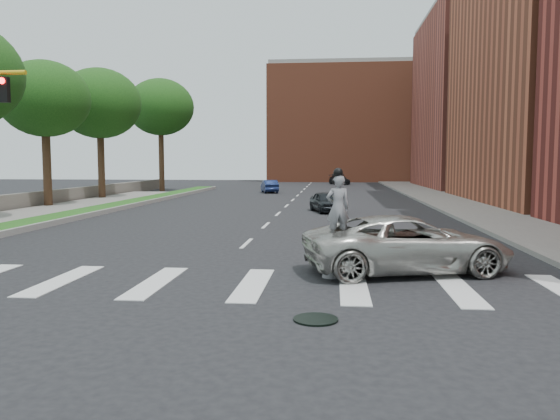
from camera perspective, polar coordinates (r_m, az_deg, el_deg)
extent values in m
plane|color=black|center=(13.47, -8.97, -8.55)|extent=(160.00, 160.00, 0.00)
cube|color=#1C4F16|center=(36.00, -18.74, -0.02)|extent=(2.00, 60.00, 0.25)
cube|color=gray|center=(35.58, -17.20, -0.01)|extent=(0.20, 60.00, 0.28)
cube|color=slate|center=(38.88, 19.24, 0.28)|extent=(5.00, 90.00, 0.18)
cube|color=#5F5951|center=(40.27, -24.73, 0.91)|extent=(0.50, 56.00, 1.10)
cylinder|color=black|center=(11.12, 3.75, -11.33)|extent=(0.90, 0.90, 0.04)
cube|color=#974438|center=(69.56, 21.52, 10.38)|extent=(16.00, 22.00, 20.00)
cube|color=#984A30|center=(90.89, 7.37, 8.73)|extent=(26.00, 14.00, 18.00)
cube|color=black|center=(18.62, -26.86, 11.15)|extent=(0.28, 0.18, 0.75)
cylinder|color=#FF0C0C|center=(18.56, -27.06, 11.93)|extent=(0.18, 0.06, 0.18)
cylinder|color=#382416|center=(15.11, 6.60, -5.06)|extent=(0.07, 0.07, 1.02)
cylinder|color=#382416|center=(15.02, 5.42, -5.10)|extent=(0.07, 0.07, 1.02)
cone|color=slate|center=(15.08, 6.61, -4.58)|extent=(0.52, 0.52, 1.27)
cone|color=slate|center=(15.00, 5.42, -4.62)|extent=(0.52, 0.52, 1.27)
imported|color=slate|center=(14.88, 6.06, 0.24)|extent=(0.74, 0.58, 1.78)
sphere|color=black|center=(14.83, 6.10, 3.90)|extent=(0.26, 0.26, 0.26)
cylinder|color=black|center=(14.83, 6.10, 3.71)|extent=(0.34, 0.34, 0.02)
cube|color=yellow|center=(14.98, 5.94, 2.15)|extent=(0.22, 0.05, 0.10)
imported|color=#B3B1A9|center=(15.98, 13.18, -3.49)|extent=(6.36, 4.11, 1.63)
imported|color=black|center=(34.27, 4.84, 0.86)|extent=(2.48, 4.05, 1.29)
imported|color=navy|center=(55.43, -1.11, 2.49)|extent=(2.32, 4.14, 1.29)
imported|color=black|center=(75.52, 6.21, 3.17)|extent=(3.25, 4.93, 1.33)
cylinder|color=#382416|center=(40.42, -23.17, 4.36)|extent=(0.56, 0.56, 5.87)
ellipsoid|color=#143911|center=(40.64, -23.40, 10.63)|extent=(6.02, 6.02, 5.12)
cylinder|color=#382416|center=(47.75, -18.18, 4.79)|extent=(0.56, 0.56, 6.24)
ellipsoid|color=#143911|center=(47.99, -18.34, 10.53)|extent=(6.75, 6.75, 5.74)
cylinder|color=#382416|center=(59.63, -12.28, 5.37)|extent=(0.56, 0.56, 7.14)
ellipsoid|color=#143911|center=(59.90, -12.38, 10.47)|extent=(7.01, 7.01, 5.96)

